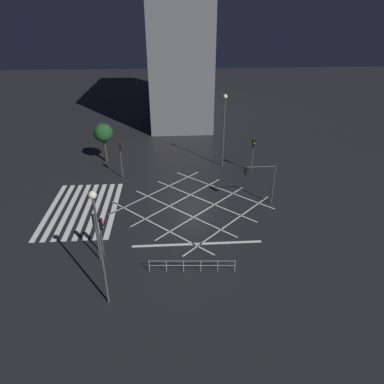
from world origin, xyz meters
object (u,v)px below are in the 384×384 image
Objects in this scene: traffic_light_nw_main at (253,149)px; traffic_light_sw_cross at (121,153)px; traffic_light_se_main at (96,227)px; street_lamp_east at (98,230)px; street_tree_near at (103,133)px; street_lamp_west at (224,117)px; traffic_light_se_cross at (102,229)px; traffic_light_median_north at (258,176)px.

traffic_light_nw_main is 15.75m from traffic_light_sw_cross.
street_lamp_east is at bearing -164.06° from traffic_light_se_main.
traffic_light_se_main is 0.82× the size of street_tree_near.
traffic_light_nw_main is 0.46× the size of street_lamp_west.
street_lamp_east is (20.06, 1.20, 2.70)m from traffic_light_sw_cross.
traffic_light_nw_main reaches higher than traffic_light_se_cross.
traffic_light_nw_main is 5.21m from street_lamp_west.
street_lamp_west is 1.78× the size of street_tree_near.
traffic_light_nw_main is 25.68m from street_lamp_east.
traffic_light_median_north is 0.47× the size of street_lamp_west.
traffic_light_median_north is at bearing 53.30° from street_tree_near.
traffic_light_median_north is at bearing -9.69° from traffic_light_nw_main.
traffic_light_sw_cross is at bearing -86.68° from traffic_light_nw_main.
traffic_light_nw_main is 22.17m from traffic_light_se_cross.
street_lamp_west is (-1.94, -3.40, 3.44)m from traffic_light_nw_main.
traffic_light_median_north is 16.55m from traffic_light_se_main.
traffic_light_se_cross is at bearing 28.05° from traffic_light_median_north.
traffic_light_median_north is 16.08m from traffic_light_se_cross.
traffic_light_se_main is at bearing 29.03° from traffic_light_median_north.
traffic_light_se_main is 5.70m from street_lamp_east.
street_lamp_west is at bearing 13.02° from traffic_light_sw_cross.
traffic_light_sw_cross is 0.53× the size of street_lamp_east.
traffic_light_median_north is at bearing 11.12° from street_lamp_west.
street_lamp_west is at bearing 55.46° from traffic_light_se_cross.
traffic_light_median_north is at bearing 28.05° from traffic_light_se_cross.
traffic_light_nw_main is at bearing 45.34° from traffic_light_se_cross.
traffic_light_nw_main is 0.82× the size of street_tree_near.
street_tree_near is (-25.56, -4.04, -2.03)m from street_lamp_east.
street_lamp_west is (-2.85, 12.33, 3.24)m from traffic_light_sw_cross.
street_lamp_east is at bearing -78.55° from traffic_light_se_cross.
traffic_light_se_main is at bearing -121.78° from traffic_light_se_cross.
street_lamp_east is 0.94× the size of street_lamp_west.
traffic_light_nw_main is at bearing 60.30° from street_lamp_west.
street_tree_near is at bearing -36.70° from traffic_light_median_north.
traffic_light_sw_cross reaches higher than traffic_light_median_north.
traffic_light_median_north is at bearing 134.21° from street_lamp_east.
traffic_light_sw_cross is at bearing -76.98° from street_lamp_west.
traffic_light_sw_cross is 20.28m from street_lamp_east.
traffic_light_se_cross is (15.76, -15.58, -0.49)m from traffic_light_nw_main.
street_tree_near is (-4.58, -18.56, 0.86)m from traffic_light_nw_main.
traffic_light_sw_cross is (-15.33, 0.15, 0.18)m from traffic_light_se_main.
traffic_light_nw_main is at bearing 76.13° from street_tree_near.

